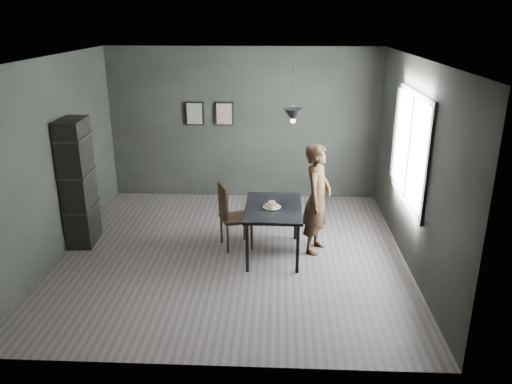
{
  "coord_description": "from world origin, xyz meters",
  "views": [
    {
      "loc": [
        0.67,
        -6.61,
        3.35
      ],
      "look_at": [
        0.35,
        0.05,
        0.95
      ],
      "focal_mm": 35.0,
      "sensor_mm": 36.0,
      "label": 1
    }
  ],
  "objects_px": {
    "cafe_table": "(273,212)",
    "woman": "(317,199)",
    "wood_chair": "(230,212)",
    "white_plate": "(272,207)",
    "pendant_lamp": "(293,115)",
    "shelf_unit": "(78,183)"
  },
  "relations": [
    {
      "from": "white_plate",
      "to": "woman",
      "type": "height_order",
      "value": "woman"
    },
    {
      "from": "wood_chair",
      "to": "cafe_table",
      "type": "bearing_deg",
      "value": -39.52
    },
    {
      "from": "white_plate",
      "to": "woman",
      "type": "distance_m",
      "value": 0.69
    },
    {
      "from": "wood_chair",
      "to": "pendant_lamp",
      "type": "distance_m",
      "value": 1.74
    },
    {
      "from": "shelf_unit",
      "to": "woman",
      "type": "bearing_deg",
      "value": -6.37
    },
    {
      "from": "white_plate",
      "to": "wood_chair",
      "type": "height_order",
      "value": "wood_chair"
    },
    {
      "from": "wood_chair",
      "to": "shelf_unit",
      "type": "relative_size",
      "value": 0.52
    },
    {
      "from": "cafe_table",
      "to": "pendant_lamp",
      "type": "relative_size",
      "value": 1.39
    },
    {
      "from": "pendant_lamp",
      "to": "woman",
      "type": "bearing_deg",
      "value": 9.99
    },
    {
      "from": "cafe_table",
      "to": "pendant_lamp",
      "type": "bearing_deg",
      "value": 21.8
    },
    {
      "from": "woman",
      "to": "wood_chair",
      "type": "xyz_separation_m",
      "value": [
        -1.27,
        0.05,
        -0.25
      ]
    },
    {
      "from": "wood_chair",
      "to": "shelf_unit",
      "type": "xyz_separation_m",
      "value": [
        -2.28,
        0.08,
        0.4
      ]
    },
    {
      "from": "cafe_table",
      "to": "pendant_lamp",
      "type": "height_order",
      "value": "pendant_lamp"
    },
    {
      "from": "cafe_table",
      "to": "woman",
      "type": "bearing_deg",
      "value": 14.85
    },
    {
      "from": "white_plate",
      "to": "wood_chair",
      "type": "xyz_separation_m",
      "value": [
        -0.62,
        0.25,
        -0.19
      ]
    },
    {
      "from": "cafe_table",
      "to": "woman",
      "type": "height_order",
      "value": "woman"
    },
    {
      "from": "white_plate",
      "to": "wood_chair",
      "type": "distance_m",
      "value": 0.69
    },
    {
      "from": "shelf_unit",
      "to": "pendant_lamp",
      "type": "distance_m",
      "value": 3.36
    },
    {
      "from": "white_plate",
      "to": "shelf_unit",
      "type": "distance_m",
      "value": 2.92
    },
    {
      "from": "cafe_table",
      "to": "white_plate",
      "type": "bearing_deg",
      "value": -117.55
    },
    {
      "from": "cafe_table",
      "to": "white_plate",
      "type": "distance_m",
      "value": 0.1
    },
    {
      "from": "white_plate",
      "to": "woman",
      "type": "xyz_separation_m",
      "value": [
        0.65,
        0.21,
        0.06
      ]
    }
  ]
}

